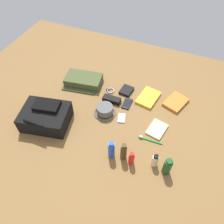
% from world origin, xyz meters
% --- Properties ---
extents(ground_plane, '(2.64, 2.02, 0.02)m').
position_xyz_m(ground_plane, '(0.00, 0.00, -0.01)').
color(ground_plane, brown).
rests_on(ground_plane, ground).
extents(backpack, '(0.37, 0.31, 0.15)m').
position_xyz_m(backpack, '(0.41, 0.24, 0.07)').
color(backpack, black).
rests_on(backpack, ground_plane).
extents(toiletry_pouch, '(0.32, 0.25, 0.07)m').
position_xyz_m(toiletry_pouch, '(0.35, -0.23, 0.03)').
color(toiletry_pouch, '#47512D').
rests_on(toiletry_pouch, ground_plane).
extents(bucket_hat, '(0.16, 0.16, 0.07)m').
position_xyz_m(bucket_hat, '(0.06, -0.00, 0.03)').
color(bucket_hat, '#5B5B5B').
rests_on(bucket_hat, ground_plane).
extents(shampoo_bottle, '(0.05, 0.05, 0.14)m').
position_xyz_m(shampoo_bottle, '(-0.48, 0.29, 0.07)').
color(shampoo_bottle, '#19471E').
rests_on(shampoo_bottle, ground_plane).
extents(lotion_bottle, '(0.04, 0.04, 0.11)m').
position_xyz_m(lotion_bottle, '(-0.40, 0.27, 0.05)').
color(lotion_bottle, beige).
rests_on(lotion_bottle, ground_plane).
extents(sunscreen_spray, '(0.04, 0.04, 0.12)m').
position_xyz_m(sunscreen_spray, '(-0.26, 0.31, 0.06)').
color(sunscreen_spray, red).
rests_on(sunscreen_spray, ground_plane).
extents(cologne_bottle, '(0.04, 0.04, 0.15)m').
position_xyz_m(cologne_bottle, '(-0.20, 0.29, 0.07)').
color(cologne_bottle, '#473319').
rests_on(cologne_bottle, ground_plane).
extents(deodorant_spray, '(0.04, 0.04, 0.15)m').
position_xyz_m(deodorant_spray, '(-0.12, 0.31, 0.07)').
color(deodorant_spray, blue).
rests_on(deodorant_spray, ground_plane).
extents(paperback_novel, '(0.19, 0.22, 0.02)m').
position_xyz_m(paperback_novel, '(-0.41, -0.30, 0.01)').
color(paperback_novel, orange).
rests_on(paperback_novel, ground_plane).
extents(travel_guidebook, '(0.17, 0.22, 0.02)m').
position_xyz_m(travel_guidebook, '(-0.20, -0.27, 0.01)').
color(travel_guidebook, yellow).
rests_on(travel_guidebook, ground_plane).
extents(cell_phone, '(0.06, 0.11, 0.01)m').
position_xyz_m(cell_phone, '(-0.06, -0.15, 0.01)').
color(cell_phone, black).
rests_on(cell_phone, ground_plane).
extents(media_player, '(0.07, 0.09, 0.01)m').
position_xyz_m(media_player, '(-0.08, 0.00, 0.01)').
color(media_player, '#B7B7BC').
rests_on(media_player, ground_plane).
extents(wristwatch, '(0.07, 0.06, 0.01)m').
position_xyz_m(wristwatch, '(0.11, -0.23, 0.01)').
color(wristwatch, '#99999E').
rests_on(wristwatch, ground_plane).
extents(toothbrush, '(0.17, 0.02, 0.02)m').
position_xyz_m(toothbrush, '(-0.32, 0.11, 0.01)').
color(toothbrush, '#198C33').
rests_on(toothbrush, ground_plane).
extents(wallet, '(0.10, 0.12, 0.02)m').
position_xyz_m(wallet, '(-0.01, -0.28, 0.01)').
color(wallet, black).
rests_on(wallet, ground_plane).
extents(notepad, '(0.14, 0.17, 0.02)m').
position_xyz_m(notepad, '(-0.34, 0.00, 0.01)').
color(notepad, beige).
rests_on(notepad, ground_plane).
extents(sunglasses_case, '(0.14, 0.06, 0.04)m').
position_xyz_m(sunglasses_case, '(0.06, -0.13, 0.02)').
color(sunglasses_case, black).
rests_on(sunglasses_case, ground_plane).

